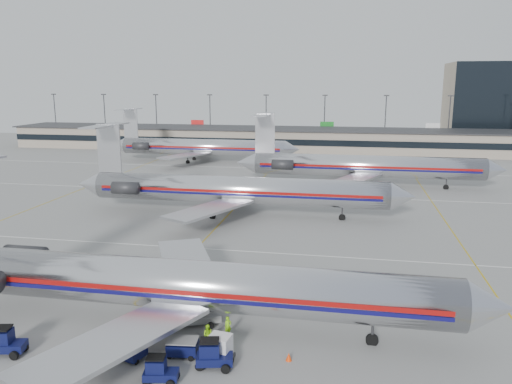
% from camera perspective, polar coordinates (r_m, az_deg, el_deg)
% --- Properties ---
extents(ground, '(260.00, 260.00, 0.00)m').
position_cam_1_polar(ground, '(48.80, -10.33, -10.04)').
color(ground, gray).
rests_on(ground, ground).
extents(apron_markings, '(160.00, 0.15, 0.02)m').
position_cam_1_polar(apron_markings, '(57.64, -6.80, -6.39)').
color(apron_markings, silver).
rests_on(apron_markings, ground).
extents(terminal, '(162.00, 17.00, 6.25)m').
position_cam_1_polar(terminal, '(141.84, 3.82, 6.04)').
color(terminal, gray).
rests_on(terminal, ground).
extents(light_mast_row, '(163.60, 0.40, 15.28)m').
position_cam_1_polar(light_mast_row, '(155.27, 4.47, 8.57)').
color(light_mast_row, '#38383D').
rests_on(light_mast_row, ground).
extents(distant_building, '(30.00, 20.00, 25.00)m').
position_cam_1_polar(distant_building, '(176.11, 25.87, 9.11)').
color(distant_building, tan).
rests_on(distant_building, ground).
extents(jet_foreground, '(47.29, 27.85, 12.38)m').
position_cam_1_polar(jet_foreground, '(38.97, -9.84, -10.17)').
color(jet_foreground, silver).
rests_on(jet_foreground, ground).
extents(jet_second_row, '(48.90, 28.80, 12.80)m').
position_cam_1_polar(jet_second_row, '(70.83, -2.86, 0.30)').
color(jet_second_row, silver).
rests_on(jet_second_row, ground).
extents(jet_third_row, '(48.10, 29.59, 13.15)m').
position_cam_1_polar(jet_third_row, '(92.85, 11.90, 2.96)').
color(jet_third_row, silver).
rests_on(jet_third_row, ground).
extents(jet_back_row, '(46.56, 28.64, 12.73)m').
position_cam_1_polar(jet_back_row, '(120.40, -6.52, 5.15)').
color(jet_back_row, silver).
rests_on(jet_back_row, ground).
extents(tug_left, '(2.65, 1.68, 2.00)m').
position_cam_1_polar(tug_left, '(39.87, -26.79, -15.06)').
color(tug_left, '#0A0F3B').
rests_on(tug_left, ground).
extents(tug_center, '(2.30, 1.41, 1.75)m').
position_cam_1_polar(tug_center, '(33.64, -11.04, -19.40)').
color(tug_center, '#0A0F3B').
rests_on(tug_center, ground).
extents(tug_right, '(2.59, 1.67, 1.95)m').
position_cam_1_polar(tug_right, '(34.60, -5.01, -18.07)').
color(tug_right, '#0A0F3B').
rests_on(tug_right, ground).
extents(cart_inner, '(2.53, 2.08, 1.24)m').
position_cam_1_polar(cart_inner, '(36.61, -14.38, -17.02)').
color(cart_inner, '#0A0F3B').
rests_on(cart_inner, ground).
extents(cart_outer, '(2.21, 1.63, 1.18)m').
position_cam_1_polar(cart_outer, '(36.25, -8.36, -17.12)').
color(cart_outer, '#0A0F3B').
rests_on(cart_outer, ground).
extents(uld_container, '(1.91, 1.67, 1.81)m').
position_cam_1_polar(uld_container, '(35.26, -4.15, -17.38)').
color(uld_container, '#2D2D30').
rests_on(uld_container, ground).
extents(belt_loader, '(4.89, 2.89, 2.51)m').
position_cam_1_polar(belt_loader, '(40.24, -6.91, -13.88)').
color(belt_loader, gray).
rests_on(belt_loader, ground).
extents(ramp_worker_near, '(0.65, 0.64, 1.51)m').
position_cam_1_polar(ramp_worker_near, '(38.32, -3.22, -15.07)').
color(ramp_worker_near, '#86DB14').
rests_on(ramp_worker_near, ground).
extents(ramp_worker_far, '(0.82, 0.67, 1.56)m').
position_cam_1_polar(ramp_worker_far, '(37.20, -5.49, -15.96)').
color(ramp_worker_far, '#9EEB16').
rests_on(ramp_worker_far, ground).
extents(cone_right, '(0.54, 0.54, 0.56)m').
position_cam_1_polar(cone_right, '(35.56, 3.77, -18.28)').
color(cone_right, '#FF3F08').
rests_on(cone_right, ground).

